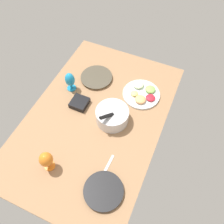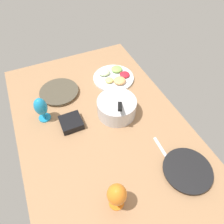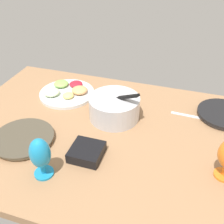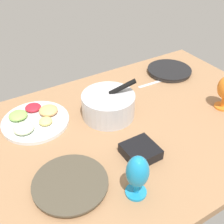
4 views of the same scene
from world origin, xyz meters
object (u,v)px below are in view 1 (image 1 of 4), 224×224
(dinner_plate_left, at_px, (97,78))
(hurricane_glass_blue, at_px, (70,80))
(hurricane_glass_orange, at_px, (46,160))
(mixing_bowl, at_px, (112,115))
(dinner_plate_right, at_px, (104,191))
(square_bowl_black, at_px, (80,103))
(fruit_platter, at_px, (142,94))

(dinner_plate_left, relative_size, hurricane_glass_blue, 1.56)
(hurricane_glass_blue, relative_size, hurricane_glass_orange, 1.00)
(dinner_plate_left, height_order, hurricane_glass_blue, hurricane_glass_blue)
(dinner_plate_left, distance_m, mixing_bowl, 0.46)
(dinner_plate_left, height_order, dinner_plate_right, dinner_plate_right)
(hurricane_glass_orange, bearing_deg, dinner_plate_left, -176.15)
(dinner_plate_right, bearing_deg, hurricane_glass_blue, -137.76)
(hurricane_glass_orange, bearing_deg, square_bowl_black, -173.76)
(dinner_plate_right, xyz_separation_m, hurricane_glass_orange, (-0.01, -0.42, 0.10))
(fruit_platter, distance_m, square_bowl_black, 0.53)
(dinner_plate_right, bearing_deg, dinner_plate_left, -151.49)
(mixing_bowl, relative_size, fruit_platter, 0.83)
(hurricane_glass_blue, bearing_deg, fruit_platter, 107.03)
(hurricane_glass_blue, height_order, hurricane_glass_orange, same)
(dinner_plate_left, relative_size, dinner_plate_right, 1.05)
(mixing_bowl, height_order, hurricane_glass_blue, mixing_bowl)
(mixing_bowl, xyz_separation_m, hurricane_glass_orange, (0.53, -0.24, 0.05))
(mixing_bowl, xyz_separation_m, fruit_platter, (-0.33, 0.13, -0.04))
(mixing_bowl, xyz_separation_m, square_bowl_black, (-0.03, -0.31, -0.04))
(dinner_plate_left, bearing_deg, mixing_bowl, 41.57)
(hurricane_glass_blue, bearing_deg, dinner_plate_right, 42.24)
(hurricane_glass_blue, bearing_deg, square_bowl_black, 49.60)
(fruit_platter, xyz_separation_m, hurricane_glass_orange, (0.86, -0.37, 0.09))
(hurricane_glass_blue, height_order, square_bowl_black, hurricane_glass_blue)
(square_bowl_black, bearing_deg, fruit_platter, 124.81)
(mixing_bowl, bearing_deg, dinner_plate_right, 17.94)
(mixing_bowl, height_order, square_bowl_black, mixing_bowl)
(dinner_plate_right, bearing_deg, mixing_bowl, -162.06)
(hurricane_glass_blue, bearing_deg, mixing_bowl, 71.35)
(hurricane_glass_orange, bearing_deg, fruit_platter, 156.51)
(fruit_platter, xyz_separation_m, square_bowl_black, (0.30, -0.43, 0.01))
(hurricane_glass_orange, height_order, square_bowl_black, hurricane_glass_orange)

